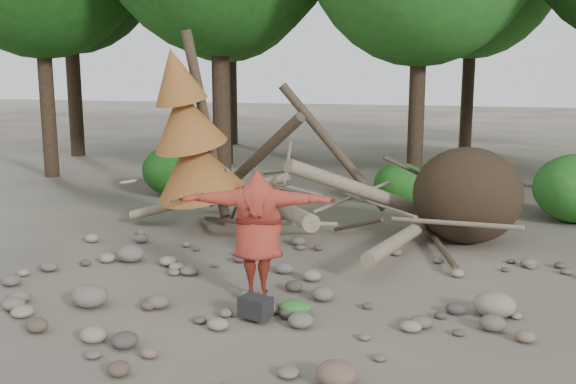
% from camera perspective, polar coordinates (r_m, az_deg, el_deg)
% --- Properties ---
extents(ground, '(120.00, 120.00, 0.00)m').
position_cam_1_polar(ground, '(10.07, -0.65, -9.48)').
color(ground, '#514C44').
rests_on(ground, ground).
extents(deadfall_pile, '(8.55, 5.24, 3.30)m').
position_cam_1_polar(deadfall_pile, '(13.50, 13.16, -0.38)').
color(deadfall_pile, '#332619').
rests_on(deadfall_pile, ground).
extents(dead_conifer, '(2.06, 2.16, 4.35)m').
position_cam_1_polar(dead_conifer, '(13.83, -8.71, 4.90)').
color(dead_conifer, '#4C3F30').
rests_on(dead_conifer, ground).
extents(bush_left, '(1.80, 1.80, 1.44)m').
position_cam_1_polar(bush_left, '(18.46, -10.07, 1.92)').
color(bush_left, '#1A5216').
rests_on(bush_left, ground).
extents(bush_mid, '(1.40, 1.40, 1.12)m').
position_cam_1_polar(bush_mid, '(17.18, 9.95, 0.74)').
color(bush_mid, '#24691E').
rests_on(bush_mid, ground).
extents(frisbee_thrower, '(3.38, 1.13, 1.94)m').
position_cam_1_polar(frisbee_thrower, '(9.80, -2.71, -3.64)').
color(frisbee_thrower, maroon).
rests_on(frisbee_thrower, ground).
extents(backpack, '(0.50, 0.40, 0.29)m').
position_cam_1_polar(backpack, '(9.20, -2.90, -10.51)').
color(backpack, black).
rests_on(backpack, ground).
extents(cloth_green, '(0.48, 0.40, 0.18)m').
position_cam_1_polar(cloth_green, '(9.37, 0.62, -10.46)').
color(cloth_green, '#2F712D').
rests_on(cloth_green, ground).
extents(cloth_orange, '(0.34, 0.28, 0.12)m').
position_cam_1_polar(cloth_orange, '(9.70, -2.68, -9.91)').
color(cloth_orange, '#C57721').
rests_on(cloth_orange, ground).
extents(boulder_front_left, '(0.56, 0.51, 0.34)m').
position_cam_1_polar(boulder_front_left, '(10.15, -17.23, -8.81)').
color(boulder_front_left, '#6C655A').
rests_on(boulder_front_left, ground).
extents(boulder_front_right, '(0.47, 0.43, 0.28)m').
position_cam_1_polar(boulder_front_right, '(7.47, 4.32, -15.80)').
color(boulder_front_right, brown).
rests_on(boulder_front_right, ground).
extents(boulder_mid_right, '(0.60, 0.54, 0.36)m').
position_cam_1_polar(boulder_mid_right, '(9.79, 17.88, -9.50)').
color(boulder_mid_right, gray).
rests_on(boulder_mid_right, ground).
extents(boulder_mid_left, '(0.53, 0.47, 0.32)m').
position_cam_1_polar(boulder_mid_left, '(12.26, -13.83, -5.32)').
color(boulder_mid_left, '#6A6059').
rests_on(boulder_mid_left, ground).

